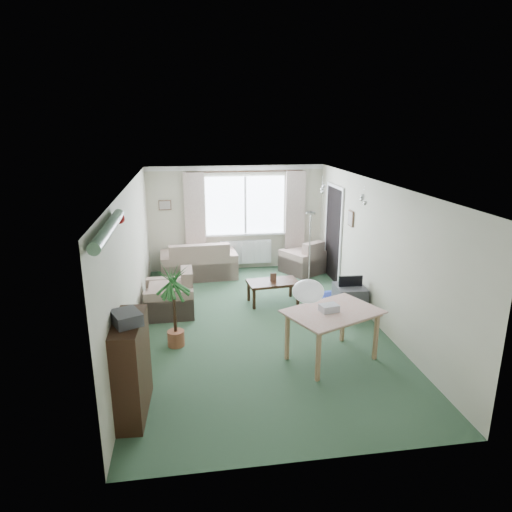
{
  "coord_description": "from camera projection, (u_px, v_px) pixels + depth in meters",
  "views": [
    {
      "loc": [
        -1.12,
        -7.0,
        3.32
      ],
      "look_at": [
        0.0,
        0.3,
        1.15
      ],
      "focal_mm": 32.0,
      "sensor_mm": 36.0,
      "label": 1
    }
  ],
  "objects": [
    {
      "name": "ground",
      "position": [
        259.0,
        326.0,
        7.73
      ],
      "size": [
        6.5,
        6.5,
        0.0
      ],
      "primitive_type": "plane",
      "color": "#2D4C34"
    },
    {
      "name": "window",
      "position": [
        245.0,
        205.0,
        10.4
      ],
      "size": [
        1.8,
        0.03,
        1.3
      ],
      "primitive_type": "cube",
      "color": "white"
    },
    {
      "name": "curtain_rod",
      "position": [
        245.0,
        171.0,
        10.11
      ],
      "size": [
        2.6,
        0.03,
        0.03
      ],
      "primitive_type": "cube",
      "color": "black"
    },
    {
      "name": "curtain_left",
      "position": [
        195.0,
        218.0,
        10.21
      ],
      "size": [
        0.45,
        0.08,
        2.0
      ],
      "primitive_type": "cube",
      "color": "beige"
    },
    {
      "name": "curtain_right",
      "position": [
        295.0,
        214.0,
        10.54
      ],
      "size": [
        0.45,
        0.08,
        2.0
      ],
      "primitive_type": "cube",
      "color": "beige"
    },
    {
      "name": "radiator",
      "position": [
        246.0,
        252.0,
        10.67
      ],
      "size": [
        1.2,
        0.1,
        0.55
      ],
      "primitive_type": "cube",
      "color": "white"
    },
    {
      "name": "doorway",
      "position": [
        333.0,
        234.0,
        9.83
      ],
      "size": [
        0.03,
        0.95,
        2.0
      ],
      "primitive_type": "cube",
      "color": "black"
    },
    {
      "name": "pendant_lamp",
      "position": [
        308.0,
        291.0,
        5.16
      ],
      "size": [
        0.36,
        0.36,
        0.36
      ],
      "primitive_type": "sphere",
      "color": "white"
    },
    {
      "name": "tinsel_garland",
      "position": [
        108.0,
        229.0,
        4.63
      ],
      "size": [
        1.6,
        1.6,
        0.12
      ],
      "primitive_type": "cylinder",
      "color": "#196626"
    },
    {
      "name": "bauble_cluster_a",
      "position": [
        323.0,
        186.0,
        8.15
      ],
      "size": [
        0.2,
        0.2,
        0.2
      ],
      "primitive_type": "sphere",
      "color": "silver"
    },
    {
      "name": "bauble_cluster_b",
      "position": [
        364.0,
        196.0,
        7.06
      ],
      "size": [
        0.2,
        0.2,
        0.2
      ],
      "primitive_type": "sphere",
      "color": "silver"
    },
    {
      "name": "wall_picture_back",
      "position": [
        165.0,
        205.0,
        10.13
      ],
      "size": [
        0.28,
        0.03,
        0.22
      ],
      "primitive_type": "cube",
      "color": "brown"
    },
    {
      "name": "wall_picture_right",
      "position": [
        351.0,
        218.0,
        8.72
      ],
      "size": [
        0.03,
        0.24,
        0.3
      ],
      "primitive_type": "cube",
      "color": "brown"
    },
    {
      "name": "sofa",
      "position": [
        199.0,
        259.0,
        10.09
      ],
      "size": [
        1.69,
        0.96,
        0.82
      ],
      "primitive_type": "cube",
      "rotation": [
        0.0,
        0.0,
        3.19
      ],
      "color": "tan",
      "rests_on": "ground"
    },
    {
      "name": "armchair_corner",
      "position": [
        304.0,
        256.0,
        10.43
      ],
      "size": [
        1.14,
        1.12,
        0.76
      ],
      "primitive_type": "cube",
      "rotation": [
        0.0,
        0.0,
        3.67
      ],
      "color": "beige",
      "rests_on": "ground"
    },
    {
      "name": "armchair_left",
      "position": [
        169.0,
        292.0,
        8.16
      ],
      "size": [
        0.86,
        0.91,
        0.8
      ],
      "primitive_type": "cube",
      "rotation": [
        0.0,
        0.0,
        -1.56
      ],
      "color": "#C6AB96",
      "rests_on": "ground"
    },
    {
      "name": "coffee_table",
      "position": [
        273.0,
        292.0,
        8.68
      ],
      "size": [
        1.0,
        0.62,
        0.43
      ],
      "primitive_type": "cube",
      "rotation": [
        0.0,
        0.0,
        0.1
      ],
      "color": "black",
      "rests_on": "ground"
    },
    {
      "name": "photo_frame",
      "position": [
        273.0,
        277.0,
        8.61
      ],
      "size": [
        0.12,
        0.03,
        0.16
      ],
      "primitive_type": "cube",
      "rotation": [
        0.0,
        0.0,
        -0.05
      ],
      "color": "brown",
      "rests_on": "coffee_table"
    },
    {
      "name": "bookshelf",
      "position": [
        131.0,
        367.0,
        5.28
      ],
      "size": [
        0.37,
        0.98,
        1.18
      ],
      "primitive_type": "cube",
      "rotation": [
        0.0,
        0.0,
        -0.05
      ],
      "color": "black",
      "rests_on": "ground"
    },
    {
      "name": "hifi_box",
      "position": [
        126.0,
        318.0,
        5.02
      ],
      "size": [
        0.4,
        0.44,
        0.14
      ],
      "primitive_type": "cube",
      "rotation": [
        0.0,
        0.0,
        0.43
      ],
      "color": "#35353A",
      "rests_on": "bookshelf"
    },
    {
      "name": "houseplant",
      "position": [
        174.0,
        306.0,
        6.87
      ],
      "size": [
        0.64,
        0.64,
        1.3
      ],
      "primitive_type": "cylinder",
      "rotation": [
        0.0,
        0.0,
        0.17
      ],
      "color": "#205F20",
      "rests_on": "ground"
    },
    {
      "name": "dining_table",
      "position": [
        332.0,
        336.0,
        6.55
      ],
      "size": [
        1.4,
        1.2,
        0.74
      ],
      "primitive_type": "cube",
      "rotation": [
        0.0,
        0.0,
        0.42
      ],
      "color": "tan",
      "rests_on": "ground"
    },
    {
      "name": "gift_box",
      "position": [
        329.0,
        309.0,
        6.42
      ],
      "size": [
        0.28,
        0.23,
        0.12
      ],
      "primitive_type": "cube",
      "rotation": [
        0.0,
        0.0,
        0.22
      ],
      "color": "silver",
      "rests_on": "dining_table"
    },
    {
      "name": "tv_cube",
      "position": [
        349.0,
        300.0,
        8.19
      ],
      "size": [
        0.54,
        0.59,
        0.51
      ],
      "primitive_type": "cube",
      "rotation": [
        0.0,
        0.0,
        -0.04
      ],
      "color": "#39393E",
      "rests_on": "ground"
    },
    {
      "name": "pet_bed",
      "position": [
        334.0,
        299.0,
        8.76
      ],
      "size": [
        0.7,
        0.7,
        0.12
      ],
      "primitive_type": "cylinder",
      "rotation": [
        0.0,
        0.0,
        -0.19
      ],
      "color": "#205096",
      "rests_on": "ground"
    }
  ]
}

